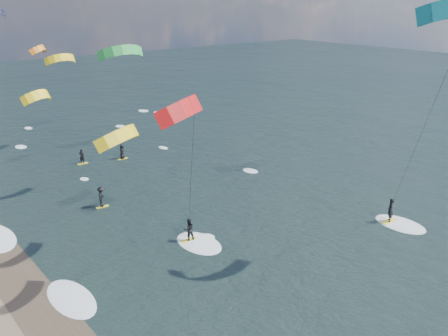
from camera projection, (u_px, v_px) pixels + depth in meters
kitesurfer_near_b at (195, 156)px, 29.27m from camera, size 7.09×8.92×12.72m
far_kitesurfers at (105, 176)px, 46.62m from camera, size 8.70×12.81×1.86m
bg_kite_field at (16, 48)px, 58.49m from camera, size 13.91×77.99×8.22m
shoreline_surf at (63, 304)px, 28.98m from camera, size 2.40×79.40×0.11m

